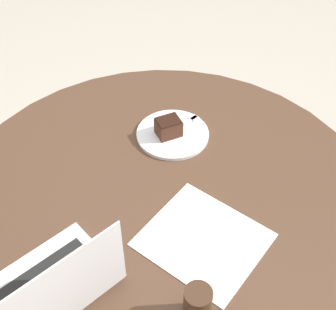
# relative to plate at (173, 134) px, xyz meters

# --- Properties ---
(dining_table) EXTENTS (1.29, 1.29, 0.76)m
(dining_table) POSITION_rel_plate_xyz_m (0.11, -0.24, -0.15)
(dining_table) COLOR #4C3323
(dining_table) RESTS_ON ground_plane
(paper_document) EXTENTS (0.34, 0.31, 0.00)m
(paper_document) POSITION_rel_plate_xyz_m (0.28, -0.32, -0.00)
(paper_document) COLOR white
(paper_document) RESTS_ON dining_table
(plate) EXTENTS (0.24, 0.24, 0.01)m
(plate) POSITION_rel_plate_xyz_m (0.00, 0.00, 0.00)
(plate) COLOR silver
(plate) RESTS_ON dining_table
(cake_slice) EXTENTS (0.10, 0.10, 0.06)m
(cake_slice) POSITION_rel_plate_xyz_m (-0.01, -0.01, 0.04)
(cake_slice) COLOR #472619
(cake_slice) RESTS_ON plate
(fork) EXTENTS (0.07, 0.17, 0.00)m
(fork) POSITION_rel_plate_xyz_m (0.01, 0.05, 0.01)
(fork) COLOR silver
(fork) RESTS_ON plate
(coffee_glass) EXTENTS (0.07, 0.07, 0.11)m
(coffee_glass) POSITION_rel_plate_xyz_m (0.37, -0.52, 0.05)
(coffee_glass) COLOR #3D2619
(coffee_glass) RESTS_ON dining_table
(laptop) EXTENTS (0.31, 0.36, 0.24)m
(laptop) POSITION_rel_plate_xyz_m (0.05, -0.65, 0.04)
(laptop) COLOR silver
(laptop) RESTS_ON dining_table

